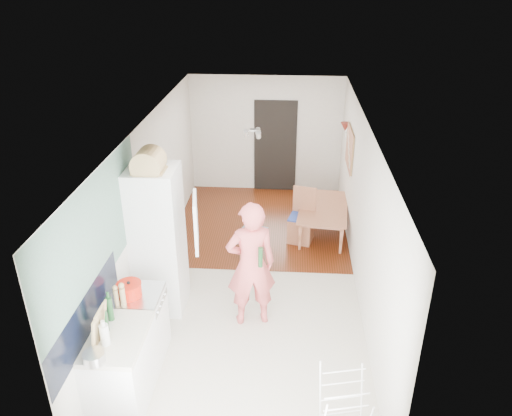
# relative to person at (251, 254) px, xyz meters

# --- Properties ---
(room_shell) EXTENTS (3.20, 7.00, 2.50)m
(room_shell) POSITION_rel_person_xyz_m (-0.04, 1.05, 0.17)
(room_shell) COLOR beige
(room_shell) RESTS_ON ground
(floor) EXTENTS (3.20, 7.00, 0.01)m
(floor) POSITION_rel_person_xyz_m (-0.04, 1.05, -1.08)
(floor) COLOR #BDB4A2
(floor) RESTS_ON ground
(wood_floor_overlay) EXTENTS (3.20, 3.30, 0.01)m
(wood_floor_overlay) POSITION_rel_person_xyz_m (-0.04, 2.90, -1.08)
(wood_floor_overlay) COLOR #602211
(wood_floor_overlay) RESTS_ON room_shell
(sage_wall_panel) EXTENTS (0.02, 3.00, 1.30)m
(sage_wall_panel) POSITION_rel_person_xyz_m (-1.63, -0.95, 0.77)
(sage_wall_panel) COLOR slate
(sage_wall_panel) RESTS_ON room_shell
(tile_splashback) EXTENTS (0.02, 1.90, 0.50)m
(tile_splashback) POSITION_rel_person_xyz_m (-1.63, -1.50, 0.07)
(tile_splashback) COLOR black
(tile_splashback) RESTS_ON room_shell
(doorway_recess) EXTENTS (0.90, 0.04, 2.00)m
(doorway_recess) POSITION_rel_person_xyz_m (0.16, 4.53, -0.08)
(doorway_recess) COLOR black
(doorway_recess) RESTS_ON room_shell
(base_cabinet) EXTENTS (0.60, 0.90, 0.86)m
(base_cabinet) POSITION_rel_person_xyz_m (-1.34, -1.50, -0.65)
(base_cabinet) COLOR white
(base_cabinet) RESTS_ON room_shell
(worktop) EXTENTS (0.62, 0.92, 0.06)m
(worktop) POSITION_rel_person_xyz_m (-1.34, -1.50, -0.19)
(worktop) COLOR silver
(worktop) RESTS_ON room_shell
(range_cooker) EXTENTS (0.60, 0.60, 0.88)m
(range_cooker) POSITION_rel_person_xyz_m (-1.34, -0.75, -0.64)
(range_cooker) COLOR white
(range_cooker) RESTS_ON room_shell
(cooker_top) EXTENTS (0.60, 0.60, 0.04)m
(cooker_top) POSITION_rel_person_xyz_m (-1.34, -0.75, -0.18)
(cooker_top) COLOR silver
(cooker_top) RESTS_ON room_shell
(fridge_housing) EXTENTS (0.66, 0.66, 2.15)m
(fridge_housing) POSITION_rel_person_xyz_m (-1.31, 0.27, -0.01)
(fridge_housing) COLOR white
(fridge_housing) RESTS_ON room_shell
(fridge_door) EXTENTS (0.14, 0.56, 0.70)m
(fridge_door) POSITION_rel_person_xyz_m (-0.70, -0.03, 0.47)
(fridge_door) COLOR white
(fridge_door) RESTS_ON room_shell
(fridge_interior) EXTENTS (0.02, 0.52, 0.66)m
(fridge_interior) POSITION_rel_person_xyz_m (-1.00, 0.27, 0.47)
(fridge_interior) COLOR white
(fridge_interior) RESTS_ON room_shell
(pinboard) EXTENTS (0.03, 0.90, 0.70)m
(pinboard) POSITION_rel_person_xyz_m (1.54, 2.95, 0.47)
(pinboard) COLOR tan
(pinboard) RESTS_ON room_shell
(pinboard_frame) EXTENTS (0.00, 0.94, 0.74)m
(pinboard_frame) POSITION_rel_person_xyz_m (1.52, 2.95, 0.47)
(pinboard_frame) COLOR #AA694D
(pinboard_frame) RESTS_ON room_shell
(wall_sconce) EXTENTS (0.18, 0.18, 0.16)m
(wall_sconce) POSITION_rel_person_xyz_m (1.50, 3.60, 0.67)
(wall_sconce) COLOR maroon
(wall_sconce) RESTS_ON room_shell
(person) EXTENTS (0.89, 0.69, 2.16)m
(person) POSITION_rel_person_xyz_m (0.00, 0.00, 0.00)
(person) COLOR #DE5A5B
(person) RESTS_ON floor
(dining_table) EXTENTS (0.86, 1.38, 0.46)m
(dining_table) POSITION_rel_person_xyz_m (1.14, 2.60, -0.85)
(dining_table) COLOR #AA694D
(dining_table) RESTS_ON floor
(dining_chair) EXTENTS (0.50, 0.50, 0.98)m
(dining_chair) POSITION_rel_person_xyz_m (0.71, 2.29, -0.59)
(dining_chair) COLOR #AA694D
(dining_chair) RESTS_ON floor
(stool) EXTENTS (0.38, 0.38, 0.38)m
(stool) POSITION_rel_person_xyz_m (-0.13, 1.59, -0.89)
(stool) COLOR #AA694D
(stool) RESTS_ON floor
(grey_drape) EXTENTS (0.51, 0.51, 0.18)m
(grey_drape) POSITION_rel_person_xyz_m (-0.10, 1.59, -0.61)
(grey_drape) COLOR gray
(grey_drape) RESTS_ON stool
(drying_rack) EXTENTS (0.53, 0.49, 0.88)m
(drying_rack) POSITION_rel_person_xyz_m (1.08, -1.95, -0.64)
(drying_rack) COLOR white
(drying_rack) RESTS_ON floor
(bread_bin) EXTENTS (0.45, 0.43, 0.21)m
(bread_bin) POSITION_rel_person_xyz_m (-1.30, 0.17, 1.18)
(bread_bin) COLOR tan
(bread_bin) RESTS_ON fridge_housing
(red_casserole) EXTENTS (0.31, 0.31, 0.18)m
(red_casserole) POSITION_rel_person_xyz_m (-1.40, -0.79, -0.07)
(red_casserole) COLOR red
(red_casserole) RESTS_ON cooker_top
(steel_pan) EXTENTS (0.26, 0.26, 0.11)m
(steel_pan) POSITION_rel_person_xyz_m (-1.43, -1.90, -0.11)
(steel_pan) COLOR silver
(steel_pan) RESTS_ON worktop
(held_bottle) EXTENTS (0.06, 0.06, 0.28)m
(held_bottle) POSITION_rel_person_xyz_m (0.14, -0.18, 0.07)
(held_bottle) COLOR #1A441F
(held_bottle) RESTS_ON person
(bottle_a) EXTENTS (0.09, 0.09, 0.30)m
(bottle_a) POSITION_rel_person_xyz_m (-1.47, -1.25, -0.01)
(bottle_a) COLOR #1A441F
(bottle_a) RESTS_ON worktop
(bottle_b) EXTENTS (0.07, 0.07, 0.27)m
(bottle_b) POSITION_rel_person_xyz_m (-1.46, -1.44, -0.02)
(bottle_b) COLOR #1A441F
(bottle_b) RESTS_ON worktop
(bottle_c) EXTENTS (0.12, 0.12, 0.24)m
(bottle_c) POSITION_rel_person_xyz_m (-1.40, -1.64, -0.04)
(bottle_c) COLOR silver
(bottle_c) RESTS_ON worktop
(pepper_mill_front) EXTENTS (0.08, 0.08, 0.24)m
(pepper_mill_front) POSITION_rel_person_xyz_m (-1.42, -0.98, -0.04)
(pepper_mill_front) COLOR tan
(pepper_mill_front) RESTS_ON worktop
(pepper_mill_back) EXTENTS (0.06, 0.06, 0.21)m
(pepper_mill_back) POSITION_rel_person_xyz_m (-1.50, -0.97, -0.06)
(pepper_mill_back) COLOR tan
(pepper_mill_back) RESTS_ON worktop
(chopping_boards) EXTENTS (0.06, 0.31, 0.41)m
(chopping_boards) POSITION_rel_person_xyz_m (-1.46, -1.61, 0.05)
(chopping_boards) COLOR tan
(chopping_boards) RESTS_ON worktop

